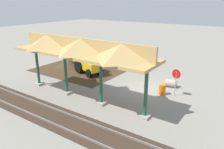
{
  "coord_description": "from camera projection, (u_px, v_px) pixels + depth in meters",
  "views": [
    {
      "loc": [
        -7.56,
        16.99,
        7.43
      ],
      "look_at": [
        2.26,
        2.54,
        1.6
      ],
      "focal_mm": 35.0,
      "sensor_mm": 36.0,
      "label": 1
    }
  ],
  "objects": [
    {
      "name": "dirt_work_zone",
      "position": [
        79.0,
        70.0,
        25.02
      ],
      "size": [
        9.73,
        7.0,
        0.01
      ],
      "primitive_type": "cube",
      "color": "#42301E",
      "rests_on": "ground"
    },
    {
      "name": "traffic_barrel",
      "position": [
        162.0,
        89.0,
        18.28
      ],
      "size": [
        0.56,
        0.56,
        0.9
      ],
      "primitive_type": "cylinder",
      "color": "orange",
      "rests_on": "ground"
    },
    {
      "name": "platform_canopy",
      "position": [
        81.0,
        48.0,
        16.34
      ],
      "size": [
        12.13,
        3.2,
        4.9
      ],
      "color": "#9E998E",
      "rests_on": "ground"
    },
    {
      "name": "rail_tracks",
      "position": [
        89.0,
        131.0,
        13.17
      ],
      "size": [
        60.0,
        2.58,
        0.15
      ],
      "color": "slate",
      "rests_on": "ground"
    },
    {
      "name": "dirt_mound",
      "position": [
        69.0,
        67.0,
        26.31
      ],
      "size": [
        6.35,
        6.35,
        1.56
      ],
      "primitive_type": "cone",
      "color": "#42301E",
      "rests_on": "ground"
    },
    {
      "name": "backhoe",
      "position": [
        88.0,
        62.0,
        23.45
      ],
      "size": [
        5.42,
        2.79,
        2.82
      ],
      "color": "#EAB214",
      "rests_on": "ground"
    },
    {
      "name": "stop_sign",
      "position": [
        176.0,
        77.0,
        17.65
      ],
      "size": [
        0.75,
        0.21,
        2.29
      ],
      "color": "gray",
      "rests_on": "ground"
    },
    {
      "name": "ground_plane",
      "position": [
        148.0,
        88.0,
        19.72
      ],
      "size": [
        120.0,
        120.0,
        0.0
      ],
      "primitive_type": "plane",
      "color": "gray"
    },
    {
      "name": "concrete_pipe",
      "position": [
        171.0,
        83.0,
        19.98
      ],
      "size": [
        1.12,
        0.87,
        0.71
      ],
      "color": "#9E9384",
      "rests_on": "ground"
    }
  ]
}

